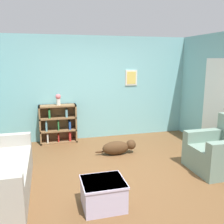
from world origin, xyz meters
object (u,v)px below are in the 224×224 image
at_px(coffee_table, 103,193).
at_px(dog, 118,147).
at_px(recliner_chair, 221,152).
at_px(vase, 58,99).
at_px(bookshelf, 58,124).

xyz_separation_m(coffee_table, dog, (0.76, 1.84, -0.06)).
relative_size(recliner_chair, vase, 3.70).
bearing_deg(recliner_chair, coffee_table, -165.43).
bearing_deg(vase, coffee_table, -82.10).
xyz_separation_m(bookshelf, dog, (1.20, -1.17, -0.30)).
bearing_deg(bookshelf, vase, -40.74).
distance_m(recliner_chair, coffee_table, 2.45).
height_order(recliner_chair, coffee_table, recliner_chair).
distance_m(dog, vase, 1.89).
height_order(dog, vase, vase).
bearing_deg(recliner_chair, vase, 139.44).
bearing_deg(bookshelf, recliner_chair, -40.56).
distance_m(bookshelf, coffee_table, 3.06).
relative_size(recliner_chair, dog, 1.10).
height_order(bookshelf, coffee_table, bookshelf).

